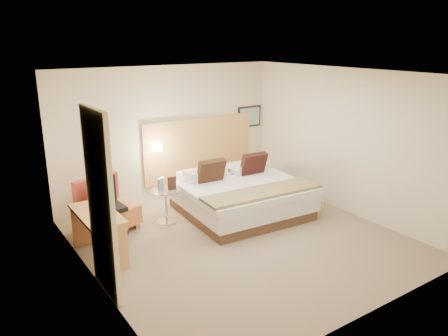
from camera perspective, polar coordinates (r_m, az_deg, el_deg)
floor at (r=7.34m, az=2.22°, el=-9.35°), size 4.80×5.00×0.02m
ceiling at (r=6.62m, az=2.49°, el=12.32°), size 4.80×5.00×0.02m
wall_back at (r=8.95m, az=-7.22°, el=4.53°), size 4.80×0.02×2.70m
wall_front at (r=5.16m, az=19.10°, el=-5.42°), size 4.80×0.02×2.70m
wall_left at (r=5.83m, az=-17.18°, el=-2.72°), size 0.02×5.00×2.70m
wall_right at (r=8.47m, az=15.65°, el=3.35°), size 0.02×5.00×2.70m
headboard_panel at (r=9.33m, az=-3.18°, el=2.62°), size 2.60×0.04×1.30m
art_frame at (r=9.94m, az=3.32°, el=6.73°), size 0.62×0.03×0.47m
art_canvas at (r=9.93m, az=3.39°, el=6.72°), size 0.54×0.01×0.39m
lamp_arm at (r=8.76m, az=-8.94°, el=2.86°), size 0.02×0.12×0.02m
lamp_shade at (r=8.71m, az=-8.78°, el=2.78°), size 0.15×0.15×0.15m
curtain at (r=5.66m, az=-15.82°, el=-4.58°), size 0.06×0.90×2.42m
bottle_a at (r=7.80m, az=-8.40°, el=-2.16°), size 0.07×0.07×0.22m
bottle_b at (r=7.86m, az=-8.12°, el=-1.98°), size 0.07×0.07×0.22m
menu_folder at (r=7.81m, az=-6.82°, el=-1.96°), size 0.15×0.06×0.24m
bed at (r=8.27m, az=2.15°, el=-3.61°), size 2.29×2.24×1.06m
lounge_chair at (r=7.83m, az=-15.16°, el=-5.28°), size 1.04×0.97×0.91m
side_table at (r=7.92m, az=-7.57°, el=-4.72°), size 0.58×0.58×0.61m
desk at (r=6.81m, az=-16.01°, el=-6.79°), size 0.54×1.17×0.73m
desk_chair at (r=7.56m, az=-14.82°, el=-5.67°), size 0.60×0.60×0.99m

